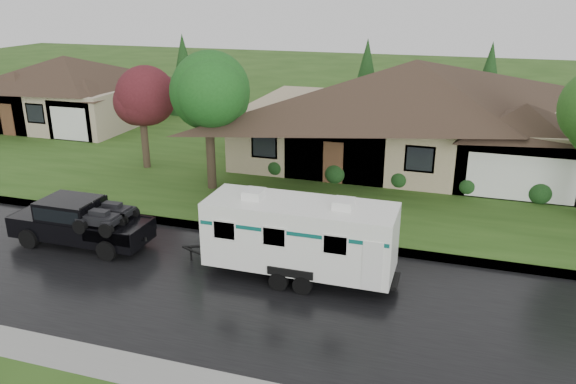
{
  "coord_description": "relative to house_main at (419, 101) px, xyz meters",
  "views": [
    {
      "loc": [
        4.61,
        -16.9,
        9.26
      ],
      "look_at": [
        -1.36,
        2.0,
        2.07
      ],
      "focal_mm": 35.0,
      "sensor_mm": 36.0,
      "label": 1
    }
  ],
  "objects": [
    {
      "name": "lawn",
      "position": [
        -2.29,
        1.16,
        -3.52
      ],
      "size": [
        140.0,
        26.0,
        0.15
      ],
      "primitive_type": "cube",
      "color": "#2A4C17",
      "rests_on": "ground"
    },
    {
      "name": "ground",
      "position": [
        -2.29,
        -13.84,
        -3.59
      ],
      "size": [
        140.0,
        140.0,
        0.0
      ],
      "primitive_type": "plane",
      "color": "#2A4C17",
      "rests_on": "ground"
    },
    {
      "name": "tree_left_green",
      "position": [
        -8.96,
        -7.28,
        1.01
      ],
      "size": [
        3.88,
        3.88,
        6.42
      ],
      "color": "#382B1E",
      "rests_on": "lawn"
    },
    {
      "name": "shrub_row",
      "position": [
        -0.29,
        -4.54,
        -2.94
      ],
      "size": [
        13.6,
        1.0,
        1.0
      ],
      "color": "#143814",
      "rests_on": "lawn"
    },
    {
      "name": "travel_trailer",
      "position": [
        -2.43,
        -14.38,
        -2.01
      ],
      "size": [
        6.65,
        2.34,
        2.98
      ],
      "color": "white",
      "rests_on": "ground"
    },
    {
      "name": "road",
      "position": [
        -2.29,
        -15.84,
        -3.59
      ],
      "size": [
        140.0,
        8.0,
        0.01
      ],
      "primitive_type": "cube",
      "color": "black",
      "rests_on": "ground"
    },
    {
      "name": "curb",
      "position": [
        -2.29,
        -11.59,
        -3.52
      ],
      "size": [
        140.0,
        0.5,
        0.15
      ],
      "primitive_type": "cube",
      "color": "gray",
      "rests_on": "ground"
    },
    {
      "name": "tree_red",
      "position": [
        -13.75,
        -5.28,
        0.21
      ],
      "size": [
        3.19,
        3.19,
        5.28
      ],
      "color": "#382B1E",
      "rests_on": "lawn"
    },
    {
      "name": "house_far",
      "position": [
        -24.07,
        2.02,
        -0.62
      ],
      "size": [
        10.8,
        8.64,
        5.8
      ],
      "color": "tan",
      "rests_on": "lawn"
    },
    {
      "name": "house_main",
      "position": [
        0.0,
        0.0,
        0.0
      ],
      "size": [
        19.44,
        10.8,
        6.9
      ],
      "color": "tan",
      "rests_on": "lawn"
    },
    {
      "name": "pickup_truck",
      "position": [
        -11.23,
        -14.38,
        -2.63
      ],
      "size": [
        5.39,
        2.05,
        1.8
      ],
      "color": "black",
      "rests_on": "ground"
    }
  ]
}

